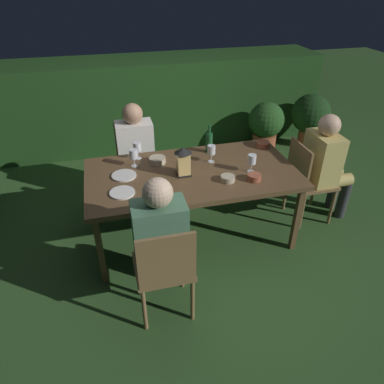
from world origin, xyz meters
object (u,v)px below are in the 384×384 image
at_px(bowl_bread, 228,178).
at_px(potted_plant_corner, 310,116).
at_px(plate_b, 122,193).
at_px(lantern_centerpiece, 183,160).
at_px(wine_glass_b, 211,151).
at_px(person_in_cream, 136,153).
at_px(bowl_salad, 254,177).
at_px(dining_table, 192,177).
at_px(potted_plant_by_hedge, 266,124).
at_px(chair_side_left_a, 165,268).
at_px(wine_glass_d, 252,160).
at_px(bowl_dip, 263,144).
at_px(green_bottle_on_table, 209,142).
at_px(wine_glass_a, 137,147).
at_px(bowl_olives, 157,160).
at_px(person_in_green, 159,235).
at_px(wine_glass_c, 134,155).
at_px(chair_side_right_a, 136,157).
at_px(person_in_mustard, 327,163).
at_px(chair_head_far, 306,178).
at_px(plate_a, 124,176).

distance_m(bowl_bread, potted_plant_corner, 2.69).
xyz_separation_m(plate_b, potted_plant_corner, (2.83, 1.84, -0.27)).
distance_m(lantern_centerpiece, wine_glass_b, 0.36).
distance_m(person_in_cream, lantern_centerpiece, 0.84).
bearing_deg(wine_glass_b, bowl_salad, -57.91).
distance_m(dining_table, potted_plant_by_hedge, 2.23).
distance_m(lantern_centerpiece, potted_plant_corner, 2.84).
xyz_separation_m(chair_side_left_a, person_in_cream, (0.00, 1.60, 0.15)).
distance_m(dining_table, wine_glass_d, 0.56).
distance_m(dining_table, lantern_centerpiece, 0.22).
relative_size(wine_glass_b, bowl_dip, 1.24).
xyz_separation_m(green_bottle_on_table, wine_glass_d, (0.25, -0.48, 0.01)).
distance_m(wine_glass_a, bowl_olives, 0.23).
xyz_separation_m(person_in_green, bowl_dip, (1.27, 1.03, 0.12)).
bearing_deg(bowl_olives, wine_glass_b, -12.10).
distance_m(chair_side_left_a, wine_glass_c, 1.19).
bearing_deg(chair_side_right_a, wine_glass_b, -48.87).
bearing_deg(wine_glass_a, person_in_cream, 87.60).
xyz_separation_m(dining_table, green_bottle_on_table, (0.27, 0.35, 0.16)).
height_order(person_in_green, green_bottle_on_table, person_in_green).
bearing_deg(dining_table, lantern_centerpiece, -162.70).
relative_size(person_in_mustard, lantern_centerpiece, 4.34).
bearing_deg(green_bottle_on_table, wine_glass_d, -62.08).
distance_m(chair_side_left_a, wine_glass_d, 1.27).
bearing_deg(plate_b, chair_side_left_a, -72.45).
bearing_deg(green_bottle_on_table, chair_head_far, -20.72).
height_order(wine_glass_b, wine_glass_d, same).
height_order(dining_table, bowl_salad, bowl_salad).
bearing_deg(chair_head_far, potted_plant_corner, 58.87).
bearing_deg(person_in_cream, plate_a, -105.81).
bearing_deg(bowl_salad, potted_plant_by_hedge, 62.11).
bearing_deg(bowl_salad, person_in_mustard, 16.86).
relative_size(chair_side_left_a, potted_plant_by_hedge, 1.21).
bearing_deg(potted_plant_corner, chair_head_far, -121.13).
bearing_deg(bowl_olives, person_in_mustard, -8.65).
xyz_separation_m(person_in_mustard, chair_side_left_a, (-1.83, -0.90, -0.15)).
bearing_deg(bowl_salad, green_bottle_on_table, 109.64).
distance_m(person_in_mustard, green_bottle_on_table, 1.20).
relative_size(lantern_centerpiece, wine_glass_c, 1.57).
relative_size(person_in_cream, wine_glass_a, 6.80).
relative_size(person_in_mustard, chair_side_right_a, 1.32).
height_order(lantern_centerpiece, potted_plant_by_hedge, lantern_centerpiece).
bearing_deg(green_bottle_on_table, potted_plant_corner, 33.55).
bearing_deg(chair_side_left_a, dining_table, 64.41).
height_order(person_in_mustard, bowl_olives, person_in_mustard).
bearing_deg(person_in_mustard, wine_glass_d, -171.81).
bearing_deg(bowl_salad, person_in_green, -155.15).
bearing_deg(bowl_dip, bowl_bread, -135.59).
xyz_separation_m(green_bottle_on_table, potted_plant_corner, (1.92, 1.27, -0.37)).
distance_m(person_in_green, plate_a, 0.80).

